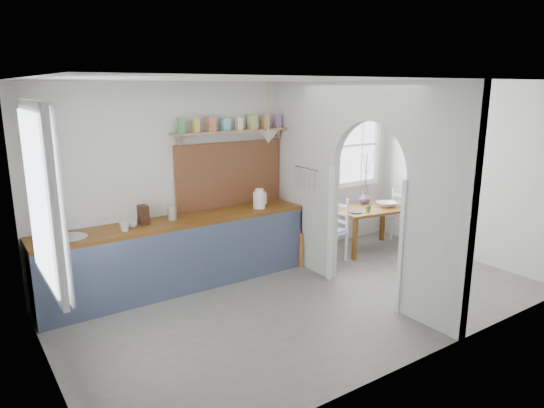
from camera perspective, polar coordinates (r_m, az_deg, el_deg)
floor at (r=6.02m, az=4.63°, el=-11.27°), size 5.80×3.20×0.01m
ceiling at (r=5.47m, az=5.16°, el=14.29°), size 5.80×3.20×0.01m
walls at (r=5.60m, az=4.88°, el=0.88°), size 5.81×3.21×2.60m
partition at (r=6.07m, az=9.70°, el=3.18°), size 0.12×3.20×2.60m
kitchen_window at (r=4.36m, az=-25.73°, el=0.61°), size 0.10×1.16×1.50m
nook_window at (r=7.88m, az=7.93°, el=6.69°), size 1.76×0.10×1.30m
counter at (r=6.37m, az=-10.96°, el=-5.65°), size 3.50×0.60×0.90m
sink at (r=5.85m, az=-22.78°, el=-3.75°), size 0.40×0.40×0.02m
backsplash at (r=6.76m, az=-4.95°, el=3.50°), size 1.65×0.03×0.90m
shelf at (r=6.60m, az=-4.70°, el=9.00°), size 1.75×0.20×0.21m
pendant_lamp at (r=6.51m, az=-0.44°, el=7.88°), size 0.26×0.26×0.16m
utensil_rail at (r=6.64m, az=4.08°, el=4.21°), size 0.02×0.50×0.02m
dining_table at (r=7.84m, az=11.40°, el=-2.87°), size 1.20×0.90×0.69m
chair_left at (r=7.21m, az=6.58°, el=-3.06°), size 0.50×0.50×0.95m
chair_right at (r=8.46m, az=15.68°, el=-1.24°), size 0.42×0.42×0.88m
kettle at (r=6.68m, az=-1.51°, el=0.67°), size 0.24×0.20×0.27m
mug_a at (r=5.86m, az=-16.93°, el=-2.59°), size 0.15×0.15×0.11m
mug_b at (r=5.99m, az=-16.11°, el=-2.30°), size 0.11×0.11×0.09m
knife_block at (r=6.10m, az=-14.90°, el=-1.22°), size 0.11×0.15×0.23m
jar at (r=6.23m, az=-11.67°, el=-0.99°), size 0.13×0.13×0.18m
towel_magenta at (r=6.98m, az=3.22°, el=-5.26°), size 0.02×0.03×0.58m
towel_orange at (r=6.96m, az=3.45°, el=-5.55°), size 0.02×0.03×0.51m
bowl at (r=7.89m, az=13.32°, el=-0.02°), size 0.38×0.38×0.07m
table_cup at (r=7.52m, az=11.25°, el=-0.49°), size 0.13×0.13×0.09m
plate at (r=7.40m, az=9.83°, el=-0.95°), size 0.21×0.21×0.02m
vase at (r=7.98m, az=10.86°, el=0.70°), size 0.22×0.22×0.19m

